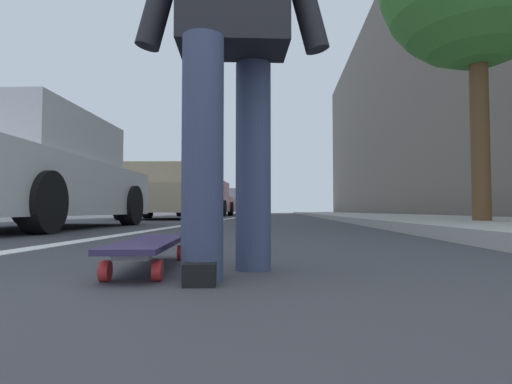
# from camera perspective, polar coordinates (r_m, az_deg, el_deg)

# --- Properties ---
(ground_plane) EXTENTS (80.00, 80.00, 0.00)m
(ground_plane) POSITION_cam_1_polar(r_m,az_deg,el_deg) (10.52, 1.82, -3.80)
(ground_plane) COLOR #38383D
(lane_stripe_white) EXTENTS (52.00, 0.16, 0.01)m
(lane_stripe_white) POSITION_cam_1_polar(r_m,az_deg,el_deg) (20.57, -0.82, -3.18)
(lane_stripe_white) COLOR silver
(lane_stripe_white) RESTS_ON ground
(sidewalk_curb) EXTENTS (52.00, 3.20, 0.11)m
(sidewalk_curb) POSITION_cam_1_polar(r_m,az_deg,el_deg) (18.73, 12.23, -3.02)
(sidewalk_curb) COLOR #9E9B93
(sidewalk_curb) RESTS_ON ground
(building_facade) EXTENTS (40.00, 1.20, 11.87)m
(building_facade) POSITION_cam_1_polar(r_m,az_deg,el_deg) (23.92, 17.59, 11.38)
(building_facade) COLOR #686055
(building_facade) RESTS_ON ground
(skateboard) EXTENTS (0.86, 0.29, 0.11)m
(skateboard) POSITION_cam_1_polar(r_m,az_deg,el_deg) (1.76, -14.07, -6.98)
(skateboard) COLOR red
(skateboard) RESTS_ON ground
(skater_person) EXTENTS (0.48, 0.72, 1.64)m
(skater_person) POSITION_cam_1_polar(r_m,az_deg,el_deg) (1.69, -3.26, 22.13)
(skater_person) COLOR #384260
(skater_person) RESTS_ON ground
(parked_car_near) EXTENTS (4.26, 1.98, 1.48)m
(parked_car_near) POSITION_cam_1_polar(r_m,az_deg,el_deg) (6.23, -27.85, 2.13)
(parked_car_near) COLOR silver
(parked_car_near) RESTS_ON ground
(parked_car_mid) EXTENTS (4.14, 2.08, 1.49)m
(parked_car_mid) POSITION_cam_1_polar(r_m,az_deg,el_deg) (12.21, -12.05, -0.20)
(parked_car_mid) COLOR tan
(parked_car_mid) RESTS_ON ground
(parked_car_far) EXTENTS (4.16, 1.99, 1.49)m
(parked_car_far) POSITION_cam_1_polar(r_m,az_deg,el_deg) (18.71, -6.61, -1.03)
(parked_car_far) COLOR maroon
(parked_car_far) RESTS_ON ground
(parked_car_end) EXTENTS (4.34, 2.01, 1.47)m
(parked_car_end) POSITION_cam_1_polar(r_m,az_deg,el_deg) (24.46, -4.13, -1.44)
(parked_car_end) COLOR #B7B7BC
(parked_car_end) RESTS_ON ground
(traffic_light) EXTENTS (0.33, 0.28, 4.16)m
(traffic_light) POSITION_cam_1_polar(r_m,az_deg,el_deg) (21.62, -1.71, 4.50)
(traffic_light) COLOR #2D2D2D
(traffic_light) RESTS_ON ground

